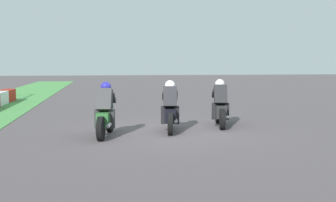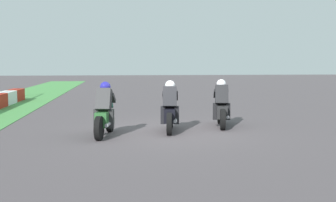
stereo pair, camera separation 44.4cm
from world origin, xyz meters
TOP-DOWN VIEW (x-y plane):
  - ground_plane at (0.00, 0.00)m, footprint 120.00×120.00m
  - rider_lane_a at (0.76, -1.77)m, footprint 2.03×0.62m
  - rider_lane_b at (0.06, -0.02)m, footprint 2.04×0.60m
  - rider_lane_c at (-0.49, 1.88)m, footprint 2.03×0.62m

SIDE VIEW (x-z plane):
  - ground_plane at x=0.00m, z-range 0.00..0.00m
  - rider_lane_a at x=0.76m, z-range -0.13..1.38m
  - rider_lane_b at x=0.06m, z-range -0.13..1.38m
  - rider_lane_c at x=-0.49m, z-range -0.13..1.38m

